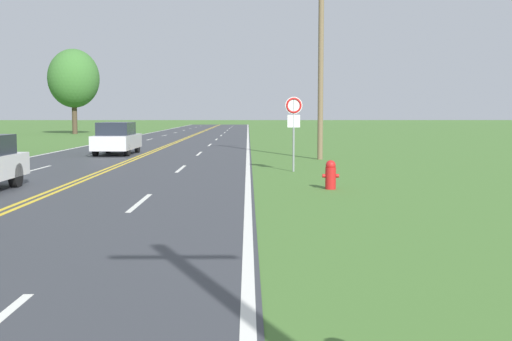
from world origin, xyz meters
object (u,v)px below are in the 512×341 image
tree_behind_sign (74,79)px  car_silver_sedan_mid_far (117,138)px  fire_hydrant (331,174)px  traffic_sign (294,115)px

tree_behind_sign → car_silver_sedan_mid_far: (10.85, -32.59, -4.70)m
car_silver_sedan_mid_far → fire_hydrant: bearing=-149.3°
fire_hydrant → traffic_sign: (-0.63, 5.28, 1.59)m
fire_hydrant → traffic_sign: traffic_sign is taller
fire_hydrant → car_silver_sedan_mid_far: size_ratio=0.18×
traffic_sign → tree_behind_sign: bearing=114.3°
fire_hydrant → traffic_sign: bearing=96.9°
traffic_sign → car_silver_sedan_mid_far: 12.57m
traffic_sign → car_silver_sedan_mid_far: (-8.15, 9.49, -1.17)m
fire_hydrant → car_silver_sedan_mid_far: bearing=120.8°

